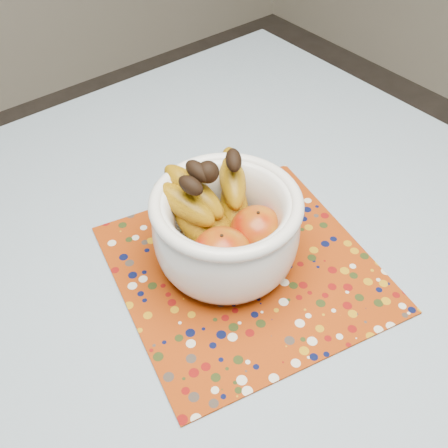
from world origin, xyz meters
name	(u,v)px	position (x,y,z in m)	size (l,w,h in m)	color
table	(229,325)	(0.00, 0.00, 0.67)	(1.20, 1.20, 0.75)	brown
tablecloth	(229,295)	(0.00, 0.00, 0.76)	(1.32, 1.32, 0.01)	slate
placemat	(245,268)	(0.05, 0.02, 0.76)	(0.39, 0.39, 0.00)	#882D07
fruit_bowl	(222,220)	(0.04, 0.06, 0.85)	(0.25, 0.24, 0.19)	white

